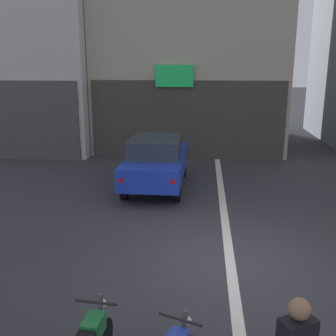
# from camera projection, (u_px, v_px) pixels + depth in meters

# --- Properties ---
(ground_plane) EXTENTS (120.00, 120.00, 0.00)m
(ground_plane) POSITION_uv_depth(u_px,v_px,m) (230.00, 262.00, 8.05)
(ground_plane) COLOR #333338
(lane_centre_line) EXTENTS (0.20, 18.00, 0.01)m
(lane_centre_line) POSITION_uv_depth(u_px,v_px,m) (220.00, 178.00, 13.82)
(lane_centre_line) COLOR silver
(lane_centre_line) RESTS_ON ground
(car_blue_crossing_near) EXTENTS (1.81, 4.12, 1.64)m
(car_blue_crossing_near) POSITION_uv_depth(u_px,v_px,m) (156.00, 161.00, 12.64)
(car_blue_crossing_near) COLOR black
(car_blue_crossing_near) RESTS_ON ground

